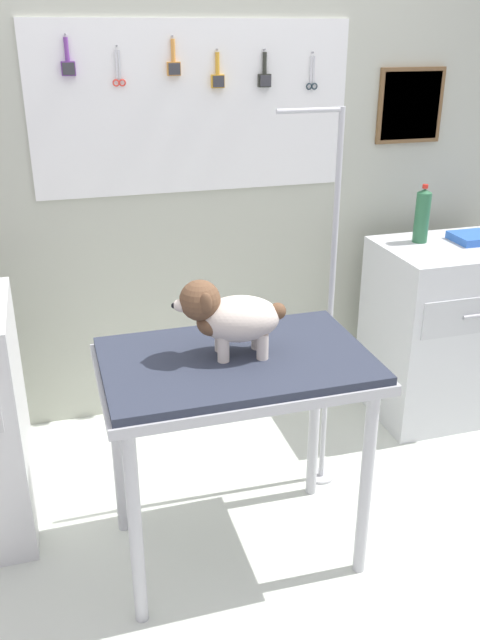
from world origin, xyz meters
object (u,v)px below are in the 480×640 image
grooming_arm (327,326)px  grooming_table (236,381)px  dog (228,316)px  cabinet_right (444,330)px  soda_bottle (422,215)px

grooming_arm → grooming_table: bearing=-146.2°
dog → cabinet_right: bearing=27.8°
grooming_table → dog: (-0.02, 0.02, 0.23)m
grooming_table → dog: 0.24m
grooming_table → cabinet_right: cabinet_right is taller
cabinet_right → soda_bottle: bearing=142.9°
cabinet_right → grooming_table: bearing=-151.3°
soda_bottle → dog: bearing=-146.0°
cabinet_right → soda_bottle: size_ratio=3.18×
grooming_table → soda_bottle: size_ratio=3.32×
dog → cabinet_right: 1.55m
grooming_arm → dog: 0.61m
grooming_table → soda_bottle: 1.41m
soda_bottle → cabinet_right: bearing=-37.1°
grooming_table → dog: bearing=145.5°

